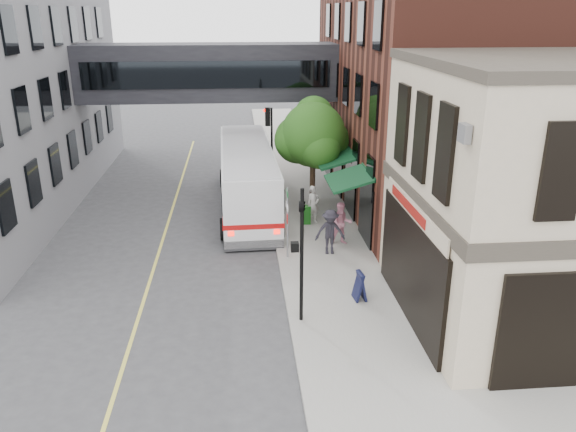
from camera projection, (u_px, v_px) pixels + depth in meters
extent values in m
plane|color=#38383A|center=(295.00, 359.00, 16.57)|extent=(120.00, 120.00, 0.00)
cube|color=gray|center=(306.00, 203.00, 29.80)|extent=(4.00, 60.00, 0.15)
cube|color=#BDAE90|center=(571.00, 199.00, 17.79)|extent=(10.00, 8.00, 8.15)
cube|color=#38332B|center=(572.00, 196.00, 17.76)|extent=(10.12, 8.12, 0.50)
cube|color=black|center=(410.00, 268.00, 18.13)|extent=(0.14, 6.40, 3.40)
cube|color=black|center=(409.00, 268.00, 18.13)|extent=(0.04, 5.90, 3.00)
cube|color=maroon|center=(407.00, 205.00, 18.01)|extent=(0.03, 3.60, 0.32)
cube|color=#4A2017|center=(458.00, 66.00, 29.02)|extent=(12.00, 18.00, 14.00)
cube|color=#0B321B|center=(329.00, 150.00, 28.65)|extent=(1.80, 13.00, 0.40)
cube|color=black|center=(209.00, 72.00, 30.90)|extent=(14.00, 3.00, 3.00)
cube|color=black|center=(207.00, 75.00, 29.45)|extent=(13.00, 0.08, 1.40)
cube|color=black|center=(210.00, 69.00, 32.35)|extent=(13.00, 0.08, 1.40)
cylinder|color=black|center=(302.00, 257.00, 17.64)|extent=(0.12, 0.12, 4.50)
cube|color=black|center=(295.00, 247.00, 17.50)|extent=(0.25, 0.22, 0.30)
imported|color=black|center=(302.00, 201.00, 17.01)|extent=(0.20, 0.16, 1.00)
cylinder|color=black|center=(272.00, 148.00, 31.67)|extent=(0.12, 0.12, 4.50)
cube|color=black|center=(268.00, 142.00, 31.53)|extent=(0.25, 0.22, 0.30)
cube|color=black|center=(268.00, 117.00, 31.05)|extent=(0.28, 0.28, 1.00)
sphere|color=#FF0C05|center=(265.00, 111.00, 30.91)|extent=(0.18, 0.18, 0.18)
cylinder|color=gray|center=(288.00, 223.00, 22.58)|extent=(0.08, 0.08, 3.00)
cube|color=white|center=(287.00, 206.00, 22.33)|extent=(0.03, 0.75, 0.22)
cube|color=#0C591E|center=(287.00, 193.00, 22.14)|extent=(0.03, 0.70, 0.18)
cube|color=#B20C0C|center=(287.00, 218.00, 22.51)|extent=(0.03, 0.30, 0.40)
cylinder|color=#382619|center=(312.00, 182.00, 28.37)|extent=(0.28, 0.28, 2.80)
sphere|color=#1F5316|center=(313.00, 135.00, 27.54)|extent=(3.20, 3.20, 3.20)
sphere|color=#1F5316|center=(328.00, 140.00, 28.22)|extent=(2.20, 2.20, 2.20)
sphere|color=#1F5316|center=(298.00, 140.00, 27.87)|extent=(2.40, 2.40, 2.40)
sphere|color=#1F5316|center=(314.00, 116.00, 27.84)|extent=(2.00, 2.00, 2.00)
cube|color=#D8CC4C|center=(164.00, 237.00, 25.49)|extent=(0.12, 40.00, 0.01)
cube|color=white|center=(247.00, 177.00, 28.74)|extent=(2.83, 11.76, 2.95)
cube|color=black|center=(247.00, 167.00, 28.57)|extent=(2.89, 11.56, 1.07)
cube|color=#B20C0C|center=(247.00, 186.00, 28.92)|extent=(2.89, 11.79, 0.22)
cylinder|color=black|center=(224.00, 229.00, 25.02)|extent=(0.33, 1.03, 1.02)
cylinder|color=black|center=(280.00, 227.00, 25.29)|extent=(0.33, 1.03, 1.02)
cylinder|color=black|center=(223.00, 178.00, 32.62)|extent=(0.33, 1.03, 1.02)
cylinder|color=black|center=(266.00, 177.00, 32.89)|extent=(0.33, 1.03, 1.02)
imported|color=beige|center=(313.00, 205.00, 26.52)|extent=(0.78, 0.67, 1.81)
imported|color=pink|center=(341.00, 224.00, 24.07)|extent=(0.93, 0.74, 1.88)
imported|color=black|center=(330.00, 232.00, 23.11)|extent=(1.24, 0.72, 1.92)
cube|color=#145513|center=(306.00, 215.00, 26.59)|extent=(0.44, 0.40, 0.86)
cube|color=#111433|center=(360.00, 286.00, 19.54)|extent=(0.43, 0.61, 1.03)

